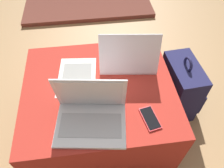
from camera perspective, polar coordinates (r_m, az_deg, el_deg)
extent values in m
plane|color=tan|center=(1.55, -2.80, -10.76)|extent=(14.00, 14.00, 0.00)
cube|color=maroon|center=(1.53, -2.83, -10.30)|extent=(0.80, 0.70, 0.05)
cube|color=#B22D23|center=(1.34, -3.18, -5.82)|extent=(0.83, 0.73, 0.38)
cube|color=silver|center=(1.05, -5.53, -10.62)|extent=(0.36, 0.28, 0.02)
cube|color=#B2B2B7|center=(1.04, -5.60, -10.65)|extent=(0.30, 0.17, 0.00)
cube|color=silver|center=(1.00, -5.64, -2.35)|extent=(0.33, 0.09, 0.23)
cube|color=white|center=(1.00, -5.66, -2.60)|extent=(0.29, 0.08, 0.21)
cube|color=silver|center=(1.33, 4.01, 6.43)|extent=(0.35, 0.27, 0.02)
cube|color=#232328|center=(1.32, 4.02, 6.90)|extent=(0.30, 0.16, 0.00)
cube|color=silver|center=(1.18, 4.55, 7.64)|extent=(0.33, 0.10, 0.23)
cube|color=#1E4799|center=(1.18, 4.54, 7.76)|extent=(0.29, 0.09, 0.20)
cube|color=red|center=(1.09, 9.92, -8.83)|extent=(0.09, 0.14, 0.01)
cube|color=black|center=(1.08, 9.95, -8.70)|extent=(0.08, 0.13, 0.00)
cube|color=#23234C|center=(1.55, 17.14, -0.88)|extent=(0.20, 0.33, 0.40)
cube|color=#1E1E41|center=(1.65, 19.88, -1.99)|extent=(0.08, 0.26, 0.18)
torus|color=#23234C|center=(1.39, 19.24, 4.91)|extent=(0.02, 0.09, 0.09)
cube|color=silver|center=(1.25, -9.15, 1.92)|extent=(0.24, 0.32, 0.00)
cube|color=gray|center=(1.25, -9.16, 1.96)|extent=(0.18, 0.22, 0.00)
cube|color=brown|center=(2.59, -6.14, 19.19)|extent=(1.40, 0.50, 0.04)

